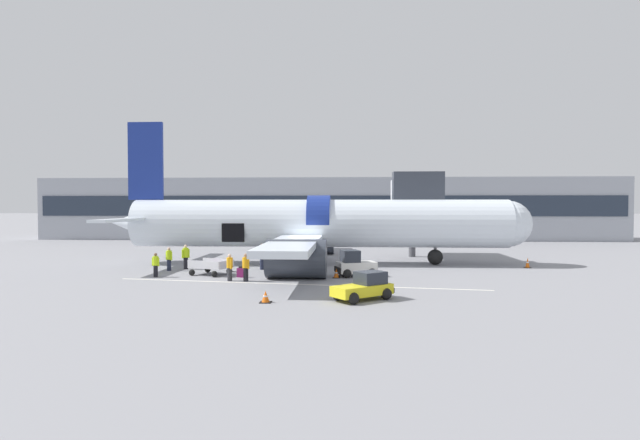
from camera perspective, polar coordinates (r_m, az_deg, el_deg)
ground_plane at (r=36.02m, az=-1.43°, el=-5.60°), size 500.00×500.00×0.00m
apron_marking_line at (r=29.11m, az=-2.91°, el=-7.33°), size 21.86×3.26×0.01m
terminal_strip at (r=68.75m, az=0.82°, el=1.29°), size 76.94×9.21×8.20m
jet_bridge_stub at (r=44.18m, az=10.64°, el=2.68°), size 4.08×8.39×7.29m
airplane at (r=38.80m, az=-0.80°, el=-0.63°), size 32.76×29.71×11.13m
baggage_tug_lead at (r=24.39m, az=5.10°, el=-7.72°), size 3.17×2.85×1.34m
baggage_tug_mid at (r=32.30m, az=3.98°, el=-5.19°), size 2.80×2.30×1.69m
baggage_cart_loading at (r=33.66m, az=-12.29°, el=-5.34°), size 3.50×2.58×0.99m
ground_crew_loader_a at (r=30.69m, az=-10.29°, el=-5.28°), size 0.52×0.52×1.63m
ground_crew_loader_b at (r=33.52m, az=-18.27°, el=-4.83°), size 0.54×0.41×1.54m
ground_crew_driver at (r=36.92m, az=-15.10°, el=-4.03°), size 0.57×0.57×1.76m
ground_crew_supervisor at (r=36.45m, az=-16.87°, el=-4.23°), size 0.56×0.49×1.63m
ground_crew_helper at (r=30.35m, az=-8.48°, el=-5.30°), size 0.54×0.53×1.68m
ground_crew_marshal at (r=35.76m, az=-6.62°, el=-4.09°), size 0.51×0.65×1.85m
suitcase_on_tarmac_upright at (r=32.16m, az=-9.01°, el=-5.96°), size 0.56×0.32×0.70m
safety_cone_nose at (r=39.56m, az=22.64°, el=-4.57°), size 0.44×0.44×0.74m
safety_cone_engine_left at (r=23.79m, az=-6.24°, el=-8.75°), size 0.54×0.54×0.56m
safety_cone_wingtip at (r=31.57m, az=1.88°, el=-6.13°), size 0.47×0.47×0.59m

